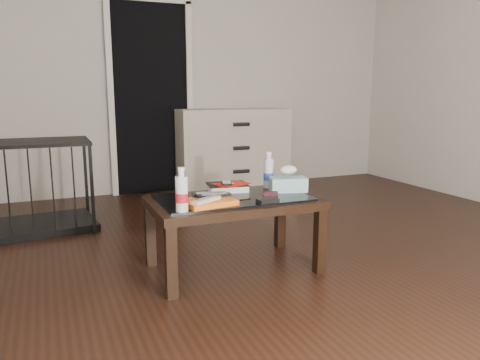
# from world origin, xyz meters

# --- Properties ---
(ground) EXTENTS (5.00, 5.00, 0.00)m
(ground) POSITION_xyz_m (0.00, 0.00, 0.00)
(ground) COLOR black
(ground) RESTS_ON ground
(room_shell) EXTENTS (5.00, 5.00, 5.00)m
(room_shell) POSITION_xyz_m (0.00, 0.00, 1.62)
(room_shell) COLOR beige
(room_shell) RESTS_ON ground
(doorway) EXTENTS (0.90, 0.08, 2.07)m
(doorway) POSITION_xyz_m (-0.40, 2.47, 1.02)
(doorway) COLOR black
(doorway) RESTS_ON ground
(coffee_table) EXTENTS (1.00, 0.60, 0.46)m
(coffee_table) POSITION_xyz_m (-0.44, 0.01, 0.40)
(coffee_table) COLOR black
(coffee_table) RESTS_ON ground
(dresser) EXTENTS (1.22, 0.57, 0.90)m
(dresser) POSITION_xyz_m (0.43, 2.23, 0.45)
(dresser) COLOR beige
(dresser) RESTS_ON ground
(pet_crate) EXTENTS (0.96, 0.69, 0.71)m
(pet_crate) POSITION_xyz_m (-1.60, 1.40, 0.23)
(pet_crate) COLOR black
(pet_crate) RESTS_ON ground
(magazines) EXTENTS (0.31, 0.25, 0.03)m
(magazines) POSITION_xyz_m (-0.65, -0.12, 0.48)
(magazines) COLOR orange
(magazines) RESTS_ON coffee_table
(remote_silver) EXTENTS (0.20, 0.15, 0.02)m
(remote_silver) POSITION_xyz_m (-0.68, -0.16, 0.50)
(remote_silver) COLOR #B8B8BD
(remote_silver) RESTS_ON magazines
(remote_black_front) EXTENTS (0.20, 0.05, 0.02)m
(remote_black_front) POSITION_xyz_m (-0.60, -0.07, 0.50)
(remote_black_front) COLOR black
(remote_black_front) RESTS_ON magazines
(remote_black_back) EXTENTS (0.21, 0.09, 0.02)m
(remote_black_back) POSITION_xyz_m (-0.61, -0.03, 0.50)
(remote_black_back) COLOR black
(remote_black_back) RESTS_ON magazines
(textbook) EXTENTS (0.28, 0.23, 0.05)m
(textbook) POSITION_xyz_m (-0.41, 0.19, 0.48)
(textbook) COLOR black
(textbook) RESTS_ON coffee_table
(dvd_mailers) EXTENTS (0.21, 0.17, 0.01)m
(dvd_mailers) POSITION_xyz_m (-0.40, 0.17, 0.51)
(dvd_mailers) COLOR red
(dvd_mailers) RESTS_ON textbook
(ipod) EXTENTS (0.09, 0.12, 0.02)m
(ipod) POSITION_xyz_m (-0.43, 0.14, 0.52)
(ipod) COLOR black
(ipod) RESTS_ON dvd_mailers
(flip_phone) EXTENTS (0.10, 0.07, 0.02)m
(flip_phone) POSITION_xyz_m (-0.22, -0.04, 0.47)
(flip_phone) COLOR black
(flip_phone) RESTS_ON coffee_table
(wallet) EXTENTS (0.12, 0.08, 0.02)m
(wallet) POSITION_xyz_m (-0.31, -0.19, 0.47)
(wallet) COLOR black
(wallet) RESTS_ON coffee_table
(water_bottle_left) EXTENTS (0.07, 0.07, 0.24)m
(water_bottle_left) POSITION_xyz_m (-0.83, -0.21, 0.58)
(water_bottle_left) COLOR silver
(water_bottle_left) RESTS_ON coffee_table
(water_bottle_right) EXTENTS (0.08, 0.08, 0.24)m
(water_bottle_right) POSITION_xyz_m (-0.12, 0.18, 0.58)
(water_bottle_right) COLOR silver
(water_bottle_right) RESTS_ON coffee_table
(tissue_box) EXTENTS (0.25, 0.17, 0.09)m
(tissue_box) POSITION_xyz_m (-0.06, 0.02, 0.51)
(tissue_box) COLOR teal
(tissue_box) RESTS_ON coffee_table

